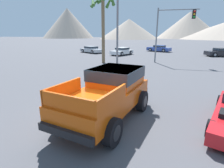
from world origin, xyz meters
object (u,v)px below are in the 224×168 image
parked_car_white (122,51)px  traffic_light_main (172,25)px  orange_pickup_truck (109,91)px  street_lamp_post (118,9)px  parked_car_blue (159,48)px  parked_car_dark (220,52)px  palm_tree_tall (103,10)px  parked_car_silver (91,49)px

parked_car_white → traffic_light_main: 10.09m
orange_pickup_truck → street_lamp_post: bearing=112.7°
parked_car_blue → orange_pickup_truck: bearing=-159.0°
parked_car_blue → parked_car_dark: bearing=-95.3°
orange_pickup_truck → street_lamp_post: size_ratio=0.64×
orange_pickup_truck → palm_tree_tall: (-4.09, 13.05, 4.60)m
parked_car_silver → parked_car_blue: size_ratio=1.04×
parked_car_blue → street_lamp_post: street_lamp_post is taller
parked_car_white → palm_tree_tall: bearing=110.8°
parked_car_silver → street_lamp_post: street_lamp_post is taller
orange_pickup_truck → street_lamp_post: street_lamp_post is taller
parked_car_silver → palm_tree_tall: 12.54m
traffic_light_main → street_lamp_post: size_ratio=0.74×
parked_car_white → parked_car_dark: (14.62, 1.66, 0.01)m
parked_car_dark → street_lamp_post: (-12.12, -17.19, 4.19)m
parked_car_blue → palm_tree_tall: (-6.49, -15.29, 5.08)m
parked_car_white → parked_car_blue: bearing=-104.5°
parked_car_white → parked_car_dark: 14.71m
parked_car_dark → palm_tree_tall: size_ratio=0.58×
parked_car_white → parked_car_blue: size_ratio=0.95×
parked_car_white → street_lamp_post: size_ratio=0.55×
parked_car_blue → street_lamp_post: bearing=-162.6°
parked_car_white → street_lamp_post: street_lamp_post is taller
parked_car_dark → parked_car_silver: bearing=74.1°
orange_pickup_truck → parked_car_dark: bearing=77.7°
parked_car_dark → palm_tree_tall: (-15.28, -9.98, 5.07)m
parked_car_silver → palm_tree_tall: palm_tree_tall is taller
parked_car_white → palm_tree_tall: 9.77m
parked_car_blue → parked_car_dark: parked_car_dark is taller
parked_car_blue → parked_car_dark: size_ratio=1.06×
orange_pickup_truck → traffic_light_main: size_ratio=0.86×
orange_pickup_truck → traffic_light_main: bearing=91.0°
parked_car_silver → traffic_light_main: size_ratio=0.81×
street_lamp_post → palm_tree_tall: street_lamp_post is taller
parked_car_white → traffic_light_main: size_ratio=0.74×
traffic_light_main → parked_car_white: bearing=135.7°
parked_car_blue → palm_tree_tall: 17.37m
parked_car_silver → street_lamp_post: size_ratio=0.60×
orange_pickup_truck → parked_car_blue: (2.40, 28.34, -0.48)m
parked_car_blue → palm_tree_tall: palm_tree_tall is taller
parked_car_white → traffic_light_main: (6.75, -6.59, 3.60)m
palm_tree_tall → orange_pickup_truck: bearing=-72.6°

